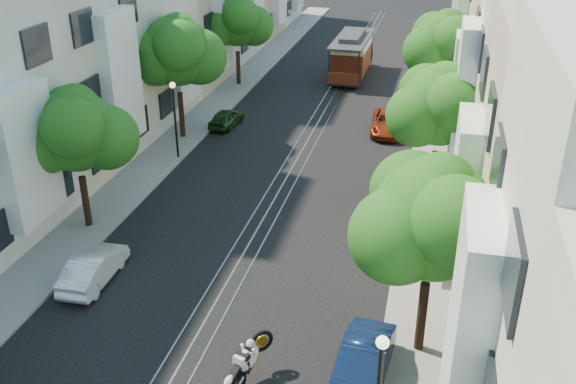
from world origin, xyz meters
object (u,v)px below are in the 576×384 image
Objects in this scene: lamp_west at (174,109)px; parked_car_w_mid at (94,268)px; tree_e_d at (446,45)px; cable_car at (352,53)px; tree_w_c at (178,52)px; tree_w_b at (76,132)px; parked_car_e_far at (388,123)px; parked_car_w_far at (226,118)px; tree_e_b at (435,222)px; parked_car_e_mid at (362,366)px; tree_e_c at (442,108)px; tree_w_d at (237,22)px; sportbike_rider at (247,360)px.

parked_car_w_mid is (1.43, -11.78, -2.25)m from lamp_west.
parked_car_w_mid is at bearing -120.31° from tree_e_d.
tree_w_c is at bearing -115.60° from cable_car.
lamp_west is (0.84, 8.02, -1.55)m from tree_w_b.
parked_car_e_far is 1.18× the size of parked_car_w_mid.
parked_car_w_mid is 17.26m from parked_car_w_far.
tree_e_b is 15.25m from tree_w_b.
tree_w_b reaches higher than parked_car_w_mid.
parked_car_e_mid is (-1.66, -1.89, -4.08)m from tree_e_b.
tree_e_c is 11.00m from tree_e_d.
tree_w_d is at bearing -86.69° from parked_car_w_mid.
lamp_west is at bearing 133.91° from parked_car_e_mid.
tree_e_d is 25.40m from sportbike_rider.
parked_car_w_mid is at bearing -81.26° from tree_w_c.
parked_car_e_far is at bearing -32.22° from tree_w_d.
lamp_west is at bearing -84.80° from parked_car_w_mid.
sportbike_rider is (8.57, -15.60, -2.03)m from lamp_west.
tree_e_d reaches higher than parked_car_w_mid.
tree_w_b is at bearing 160.57° from sportbike_rider.
tree_e_b is at bearing -76.81° from cable_car.
parked_car_w_mid is at bearing -84.96° from tree_w_d.
tree_w_c reaches higher than parked_car_w_far.
parked_car_e_far is (-2.86, 19.73, -4.14)m from tree_e_b.
tree_w_b is 14.15m from parked_car_w_far.
tree_w_c is 2.22× the size of parked_car_w_far.
tree_e_c is 21.53m from tree_w_d.
parked_car_w_mid is at bearing 171.24° from sportbike_rider.
parked_car_e_far is (-1.20, 21.62, -0.06)m from parked_car_e_mid.
parked_car_e_mid is at bearing -93.98° from tree_e_d.
parked_car_e_far is (10.70, 6.70, -2.25)m from lamp_west.
tree_w_b reaches higher than parked_car_e_mid.
tree_w_b reaches higher than parked_car_e_far.
tree_e_d is 3.62× the size of sportbike_rider.
parked_car_e_far is (-2.86, -2.27, -4.27)m from tree_e_d.
tree_e_c is 15.22m from parked_car_w_far.
lamp_west is (0.84, -13.98, -1.75)m from tree_w_d.
tree_w_d is (-0.00, 11.00, -0.47)m from tree_w_c.
parked_car_e_far is 1.34× the size of parked_car_w_far.
tree_e_c reaches higher than parked_car_e_mid.
parked_car_e_far is at bearing -118.37° from parked_car_w_mid.
tree_e_b is at bearing -19.15° from tree_w_b.
cable_car is 30.52m from parked_car_w_mid.
cable_car is (6.80, 18.24, -1.06)m from lamp_west.
tree_e_b is at bearing -84.91° from parked_car_e_far.
tree_w_d is (-14.40, 27.00, -0.13)m from tree_e_b.
tree_e_c is 1.00× the size of tree_w_d.
tree_e_d is 0.97× the size of tree_w_c.
parked_car_w_far is at bearing -113.61° from cable_car.
parked_car_e_far is at bearing -141.55° from tree_e_d.
tree_e_d reaches higher than parked_car_e_mid.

